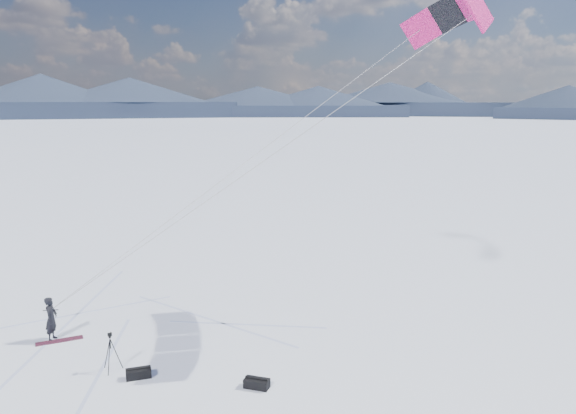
{
  "coord_description": "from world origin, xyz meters",
  "views": [
    {
      "loc": [
        5.04,
        -17.79,
        8.68
      ],
      "look_at": [
        5.96,
        2.84,
        4.77
      ],
      "focal_mm": 35.0,
      "sensor_mm": 36.0,
      "label": 1
    }
  ],
  "objects_px": {
    "tripod": "(110,346)",
    "gear_bag_b": "(257,383)",
    "snowkiter": "(53,340)",
    "gear_bag_a": "(139,373)",
    "snowboard": "(59,341)"
  },
  "relations": [
    {
      "from": "tripod",
      "to": "gear_bag_b",
      "type": "height_order",
      "value": "tripod"
    },
    {
      "from": "snowkiter",
      "to": "gear_bag_a",
      "type": "bearing_deg",
      "value": -126.6
    },
    {
      "from": "gear_bag_b",
      "to": "tripod",
      "type": "bearing_deg",
      "value": -175.92
    },
    {
      "from": "tripod",
      "to": "snowkiter",
      "type": "bearing_deg",
      "value": 112.42
    },
    {
      "from": "snowboard",
      "to": "snowkiter",
      "type": "bearing_deg",
      "value": 129.18
    },
    {
      "from": "gear_bag_b",
      "to": "snowboard",
      "type": "bearing_deg",
      "value": 172.79
    },
    {
      "from": "gear_bag_a",
      "to": "snowkiter",
      "type": "bearing_deg",
      "value": 125.11
    },
    {
      "from": "gear_bag_a",
      "to": "snowboard",
      "type": "bearing_deg",
      "value": 124.32
    },
    {
      "from": "tripod",
      "to": "snowboard",
      "type": "bearing_deg",
      "value": 111.11
    },
    {
      "from": "snowkiter",
      "to": "tripod",
      "type": "height_order",
      "value": "tripod"
    },
    {
      "from": "gear_bag_a",
      "to": "gear_bag_b",
      "type": "relative_size",
      "value": 1.01
    },
    {
      "from": "gear_bag_b",
      "to": "snowkiter",
      "type": "bearing_deg",
      "value": 172.76
    },
    {
      "from": "snowboard",
      "to": "gear_bag_a",
      "type": "bearing_deg",
      "value": -62.56
    },
    {
      "from": "snowkiter",
      "to": "snowboard",
      "type": "height_order",
      "value": "snowkiter"
    },
    {
      "from": "snowkiter",
      "to": "tripod",
      "type": "xyz_separation_m",
      "value": [
        2.82,
        -2.53,
        0.84
      ]
    }
  ]
}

